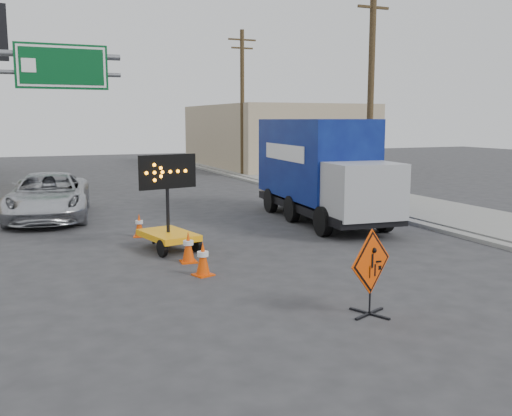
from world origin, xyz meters
TOP-DOWN VIEW (x-y plane):
  - ground at (0.00, 0.00)m, footprint 100.00×100.00m
  - curb_right at (7.20, 15.00)m, footprint 0.40×60.00m
  - sidewalk_right at (9.50, 15.00)m, footprint 4.00×60.00m
  - building_right_far at (13.00, 30.00)m, footprint 10.00×14.00m
  - highway_gantry at (-4.43, 17.96)m, footprint 6.18×0.38m
  - utility_pole_near at (8.00, 10.00)m, footprint 1.80×0.26m
  - utility_pole_far at (8.00, 24.00)m, footprint 1.80×0.26m
  - construction_sign at (0.55, -1.16)m, footprint 1.13×0.81m
  - arrow_board at (-1.53, 5.44)m, footprint 1.64×2.04m
  - pickup_truck at (-4.26, 12.03)m, footprint 3.48×6.22m
  - box_truck at (4.58, 7.90)m, footprint 2.89×7.67m
  - cone_a at (-1.45, 2.58)m, footprint 0.51×0.51m
  - cone_b at (-1.42, 3.90)m, footprint 0.43×0.43m
  - cone_c at (-1.91, 7.55)m, footprint 0.44×0.44m

SIDE VIEW (x-z plane):
  - ground at x=0.00m, z-range 0.00..0.00m
  - curb_right at x=7.20m, z-range 0.00..0.12m
  - sidewalk_right at x=9.50m, z-range 0.00..0.15m
  - cone_c at x=-1.91m, z-range 0.00..0.71m
  - cone_b at x=-1.42m, z-range 0.00..0.79m
  - cone_a at x=-1.45m, z-range 0.00..0.80m
  - arrow_board at x=-1.53m, z-range -0.72..1.91m
  - pickup_truck at x=-4.26m, z-range 0.00..1.64m
  - construction_sign at x=0.55m, z-range 0.05..1.65m
  - box_truck at x=4.58m, z-range -0.17..3.40m
  - building_right_far at x=13.00m, z-range 0.00..4.60m
  - utility_pole_near at x=8.00m, z-range 0.18..9.18m
  - utility_pole_far at x=8.00m, z-range 0.18..9.18m
  - highway_gantry at x=-4.43m, z-range 1.62..8.52m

